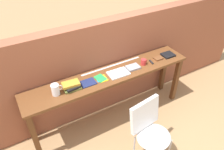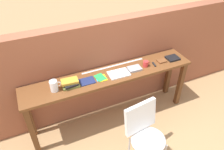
% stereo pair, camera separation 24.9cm
% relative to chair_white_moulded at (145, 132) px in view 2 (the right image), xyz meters
% --- Properties ---
extents(ground_plane, '(40.00, 40.00, 0.00)m').
position_rel_chair_white_moulded_xyz_m(ground_plane, '(-0.10, 0.54, -0.53)').
color(ground_plane, tan).
extents(brick_wall_back, '(6.00, 0.20, 1.54)m').
position_rel_chair_white_moulded_xyz_m(brick_wall_back, '(-0.10, 1.18, 0.24)').
color(brick_wall_back, '#935138').
rests_on(brick_wall_back, ground).
extents(sideboard, '(2.50, 0.44, 0.88)m').
position_rel_chair_white_moulded_xyz_m(sideboard, '(-0.10, 0.84, 0.21)').
color(sideboard, brown).
rests_on(sideboard, ground).
extents(chair_white_moulded, '(0.50, 0.51, 0.89)m').
position_rel_chair_white_moulded_xyz_m(chair_white_moulded, '(0.00, 0.00, 0.00)').
color(chair_white_moulded, white).
rests_on(chair_white_moulded, ground).
extents(pitcher_white, '(0.14, 0.10, 0.18)m').
position_rel_chair_white_moulded_xyz_m(pitcher_white, '(-0.89, 0.82, 0.43)').
color(pitcher_white, white).
rests_on(pitcher_white, sideboard).
extents(book_stack_leftmost, '(0.24, 0.18, 0.09)m').
position_rel_chair_white_moulded_xyz_m(book_stack_leftmost, '(-0.68, 0.83, 0.40)').
color(book_stack_leftmost, olive).
rests_on(book_stack_leftmost, sideboard).
extents(magazine_cycling, '(0.21, 0.16, 0.01)m').
position_rel_chair_white_moulded_xyz_m(magazine_cycling, '(-0.45, 0.82, 0.36)').
color(magazine_cycling, navy).
rests_on(magazine_cycling, sideboard).
extents(pamphlet_pile_colourful, '(0.16, 0.19, 0.01)m').
position_rel_chair_white_moulded_xyz_m(pamphlet_pile_colourful, '(-0.26, 0.82, 0.36)').
color(pamphlet_pile_colourful, '#3399D8').
rests_on(pamphlet_pile_colourful, sideboard).
extents(book_open_centre, '(0.30, 0.21, 0.02)m').
position_rel_chair_white_moulded_xyz_m(book_open_centre, '(0.01, 0.80, 0.36)').
color(book_open_centre, white).
rests_on(book_open_centre, sideboard).
extents(book_grey_hardcover, '(0.20, 0.15, 0.03)m').
position_rel_chair_white_moulded_xyz_m(book_grey_hardcover, '(0.26, 0.81, 0.37)').
color(book_grey_hardcover, '#9E9EA3').
rests_on(book_grey_hardcover, sideboard).
extents(mug, '(0.11, 0.08, 0.09)m').
position_rel_chair_white_moulded_xyz_m(mug, '(0.45, 0.81, 0.40)').
color(mug, red).
rests_on(mug, sideboard).
extents(multitool_folded, '(0.04, 0.11, 0.02)m').
position_rel_chair_white_moulded_xyz_m(multitool_folded, '(0.59, 0.79, 0.36)').
color(multitool_folded, black).
rests_on(multitool_folded, sideboard).
extents(leather_journal_brown, '(0.13, 0.10, 0.02)m').
position_rel_chair_white_moulded_xyz_m(leather_journal_brown, '(0.74, 0.82, 0.37)').
color(leather_journal_brown, brown).
rests_on(leather_journal_brown, sideboard).
extents(book_repair_rightmost, '(0.19, 0.17, 0.03)m').
position_rel_chair_white_moulded_xyz_m(book_repair_rightmost, '(0.94, 0.82, 0.37)').
color(book_repair_rightmost, black).
rests_on(book_repair_rightmost, sideboard).
extents(ruler_metal_back_edge, '(0.98, 0.03, 0.00)m').
position_rel_chair_white_moulded_xyz_m(ruler_metal_back_edge, '(0.02, 1.01, 0.35)').
color(ruler_metal_back_edge, silver).
rests_on(ruler_metal_back_edge, sideboard).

